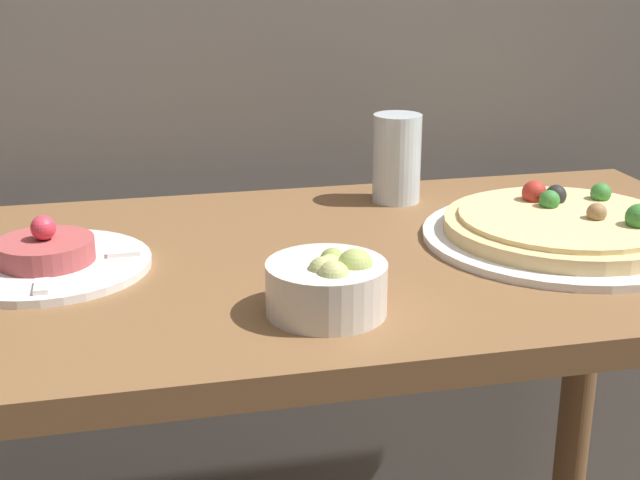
# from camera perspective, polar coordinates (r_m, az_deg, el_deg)

# --- Properties ---
(dining_table) EXTENTS (1.17, 0.63, 0.80)m
(dining_table) POSITION_cam_1_polar(r_m,az_deg,el_deg) (1.19, 0.40, -7.12)
(dining_table) COLOR brown
(dining_table) RESTS_ON ground_plane
(pizza_plate) EXTENTS (0.37, 0.37, 0.06)m
(pizza_plate) POSITION_cam_1_polar(r_m,az_deg,el_deg) (1.22, 15.45, 0.75)
(pizza_plate) COLOR white
(pizza_plate) RESTS_ON dining_table
(tartare_plate) EXTENTS (0.25, 0.25, 0.07)m
(tartare_plate) POSITION_cam_1_polar(r_m,az_deg,el_deg) (1.13, -17.10, -1.16)
(tartare_plate) COLOR white
(tartare_plate) RESTS_ON dining_table
(small_bowl) EXTENTS (0.13, 0.13, 0.07)m
(small_bowl) POSITION_cam_1_polar(r_m,az_deg,el_deg) (0.95, 0.53, -2.90)
(small_bowl) COLOR silver
(small_bowl) RESTS_ON dining_table
(drinking_glass) EXTENTS (0.07, 0.07, 0.13)m
(drinking_glass) POSITION_cam_1_polar(r_m,az_deg,el_deg) (1.35, 4.93, 5.24)
(drinking_glass) COLOR silver
(drinking_glass) RESTS_ON dining_table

